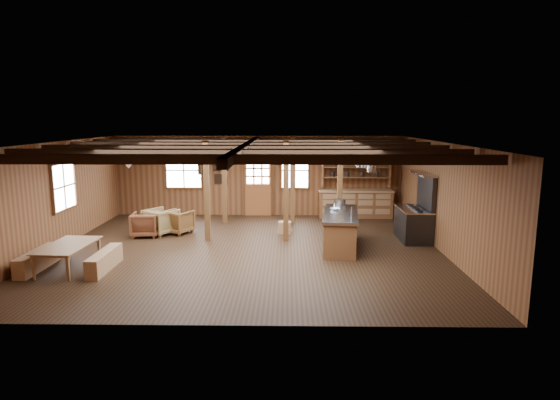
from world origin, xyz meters
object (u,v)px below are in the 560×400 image
commercial_range (415,218)px  armchair_b (178,222)px  dining_table (70,257)px  kitchen_island (340,229)px  armchair_a (146,224)px  armchair_c (161,221)px

commercial_range → armchair_b: (-6.89, 0.65, -0.27)m
dining_table → kitchen_island: bearing=-70.2°
armchair_a → armchair_b: (0.85, 0.39, 0.00)m
commercial_range → dining_table: (-8.55, -2.80, -0.33)m
armchair_b → armchair_c: armchair_c is taller
commercial_range → armchair_a: size_ratio=2.48×
kitchen_island → armchair_c: kitchen_island is taller
armchair_b → kitchen_island: bearing=-170.5°
dining_table → armchair_c: 3.55m
dining_table → armchair_c: (1.20, 3.34, 0.09)m
armchair_b → armchair_c: bearing=39.7°
kitchen_island → armchair_a: bearing=176.2°
armchair_a → armchair_c: size_ratio=0.92×
armchair_a → armchair_b: 0.94m
kitchen_island → armchair_c: (-5.16, 1.34, -0.10)m
commercial_range → dining_table: 9.00m
kitchen_island → dining_table: size_ratio=1.56×
dining_table → armchair_c: armchair_c is taller
dining_table → armchair_b: bearing=-23.4°
dining_table → commercial_range: bearing=-69.6°
commercial_range → armchair_b: size_ratio=2.48×
kitchen_island → armchair_b: 4.91m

